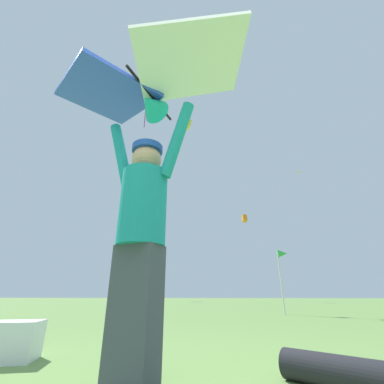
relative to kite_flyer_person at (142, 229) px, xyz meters
name	(u,v)px	position (x,y,z in m)	size (l,w,h in m)	color
kite_flyer_person	(142,229)	(0.00, 0.00, 0.00)	(0.80, 0.42, 1.92)	#424751
held_stunt_kite	(147,86)	(-0.02, -0.08, 1.24)	(1.83, 1.19, 0.41)	black
distant_kite_magenta_far_center	(158,232)	(-6.94, 25.07, 5.95)	(0.78, 0.78, 0.97)	#DB2393
distant_kite_orange_low_left	(245,218)	(2.37, 23.86, 6.79)	(0.55, 0.69, 0.79)	orange
distant_kite_magenta_low_right	(146,104)	(-4.19, 11.05, 11.08)	(1.18, 1.27, 2.34)	#DB2393
distant_kite_yellow_mid_left	(299,172)	(10.53, 31.11, 15.05)	(0.68, 0.69, 0.23)	yellow
distant_kite_yellow_high_right	(187,124)	(-1.97, 14.17, 11.56)	(0.70, 0.69, 0.87)	yellow
cooler_box	(7,341)	(-1.26, 0.49, -0.79)	(0.48, 0.32, 0.30)	silver
spare_kite_bag	(368,377)	(1.32, 0.06, -0.85)	(0.18, 0.18, 0.94)	black
marker_flag	(282,258)	(2.21, 6.58, 0.63)	(0.30, 0.24, 1.81)	silver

